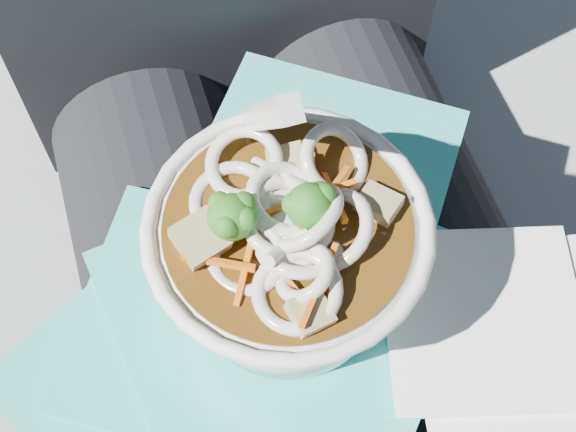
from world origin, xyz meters
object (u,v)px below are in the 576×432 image
object	(u,v)px
lap	(325,345)
udon_bowl	(287,252)
person_body	(288,218)
plastic_bag	(268,291)
stone_ledge	(273,311)

from	to	relation	value
lap	udon_bowl	world-z (taller)	udon_bowl
person_body	plastic_bag	world-z (taller)	person_body
lap	plastic_bag	distance (m)	0.09
lap	person_body	distance (m)	0.10
person_body	plastic_bag	size ratio (longest dim) A/B	2.62
plastic_bag	udon_bowl	xyz separation A→B (m)	(0.01, -0.01, 0.06)
stone_ledge	plastic_bag	size ratio (longest dim) A/B	2.70
stone_ledge	lap	size ratio (longest dim) A/B	2.08
plastic_bag	udon_bowl	size ratio (longest dim) A/B	1.83
lap	udon_bowl	distance (m)	0.15
lap	stone_ledge	bearing A→B (deg)	90.00
udon_bowl	person_body	bearing A→B (deg)	72.39
lap	person_body	bearing A→B (deg)	90.00
person_body	lap	bearing A→B (deg)	-90.00
stone_ledge	lap	xyz separation A→B (m)	(0.00, -0.15, 0.28)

